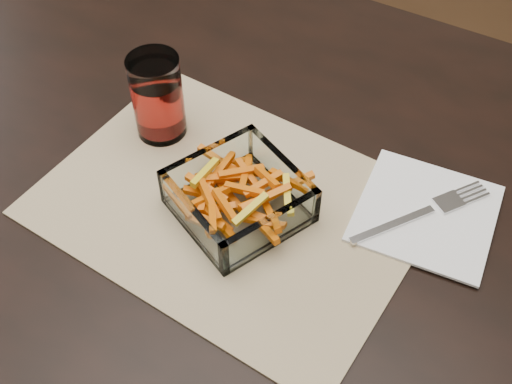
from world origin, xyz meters
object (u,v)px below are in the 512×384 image
tumbler (158,99)px  fork (425,212)px  glass_bowl (239,199)px  dining_table (189,191)px

tumbler → fork: 0.37m
tumbler → fork: (0.36, 0.04, -0.05)m
glass_bowl → fork: glass_bowl is taller
dining_table → tumbler: (-0.04, 0.01, 0.15)m
dining_table → fork: size_ratio=9.42×
tumbler → dining_table: bearing=-16.1°
glass_bowl → dining_table: bearing=155.2°
fork → tumbler: bearing=-139.6°
dining_table → fork: bearing=9.2°
dining_table → tumbler: 0.15m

